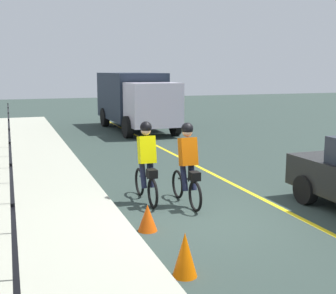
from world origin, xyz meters
The scene contains 9 objects.
ground_plane centered at (0.00, 0.00, 0.00)m, with size 80.00×80.00×0.00m, color #2D3B36.
lane_line_centre centered at (0.00, -1.60, 0.00)m, with size 36.00×0.12×0.01m, color yellow.
sidewalk centered at (0.00, 3.40, 0.07)m, with size 40.00×3.20×0.15m, color #A7A897.
iron_fence centered at (1.00, 3.80, 1.33)m, with size 16.64×0.04×1.60m.
cyclist_lead centered at (1.01, 0.21, 0.91)m, with size 1.71×0.36×1.83m.
cyclist_follow centered at (1.53, 0.98, 0.91)m, with size 1.71×0.36×1.83m.
box_truck_background centered at (13.54, -2.11, 1.55)m, with size 6.76×2.67×2.78m.
traffic_cone_near centered at (-0.19, 1.49, 0.25)m, with size 0.36×0.36×0.50m, color #E74E0A.
traffic_cone_far centered at (-2.13, 1.53, 0.33)m, with size 0.36×0.36×0.66m, color #EC6002.
Camera 1 is at (-7.73, 3.78, 2.93)m, focal length 47.80 mm.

